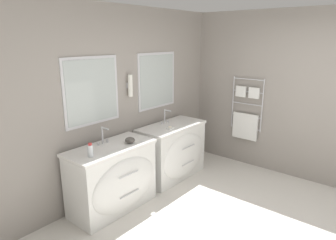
{
  "coord_description": "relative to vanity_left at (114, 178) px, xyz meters",
  "views": [
    {
      "loc": [
        -2.76,
        -0.92,
        2.17
      ],
      "look_at": [
        0.21,
        1.53,
        1.11
      ],
      "focal_mm": 32.0,
      "sensor_mm": 36.0,
      "label": 1
    }
  ],
  "objects": [
    {
      "name": "wall_back",
      "position": [
        0.51,
        0.37,
        0.87
      ],
      "size": [
        5.51,
        0.15,
        2.6
      ],
      "color": "gray",
      "rests_on": "ground_plane"
    },
    {
      "name": "wall_right",
      "position": [
        2.49,
        -0.86,
        0.86
      ],
      "size": [
        0.13,
        4.28,
        2.6
      ],
      "color": "gray",
      "rests_on": "ground_plane"
    },
    {
      "name": "vanity_left",
      "position": [
        0.0,
        0.0,
        0.0
      ],
      "size": [
        1.14,
        0.61,
        0.86
      ],
      "color": "white",
      "rests_on": "ground_plane"
    },
    {
      "name": "vanity_right",
      "position": [
        1.23,
        0.0,
        0.0
      ],
      "size": [
        1.14,
        0.61,
        0.86
      ],
      "color": "white",
      "rests_on": "ground_plane"
    },
    {
      "name": "faucet_left",
      "position": [
        0.0,
        0.16,
        0.54
      ],
      "size": [
        0.17,
        0.14,
        0.23
      ],
      "color": "silver",
      "rests_on": "vanity_left"
    },
    {
      "name": "faucet_right",
      "position": [
        1.23,
        0.16,
        0.54
      ],
      "size": [
        0.17,
        0.14,
        0.23
      ],
      "color": "silver",
      "rests_on": "vanity_right"
    },
    {
      "name": "toiletry_bottle",
      "position": [
        -0.36,
        -0.05,
        0.5
      ],
      "size": [
        0.07,
        0.07,
        0.16
      ],
      "color": "silver",
      "rests_on": "vanity_left"
    },
    {
      "name": "amenity_bowl",
      "position": [
        0.24,
        -0.07,
        0.46
      ],
      "size": [
        0.13,
        0.13,
        0.08
      ],
      "color": "#4C4742",
      "rests_on": "vanity_left"
    },
    {
      "name": "soap_dish",
      "position": [
        1.04,
        -0.08,
        0.44
      ],
      "size": [
        0.11,
        0.08,
        0.04
      ],
      "color": "white",
      "rests_on": "vanity_right"
    }
  ]
}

